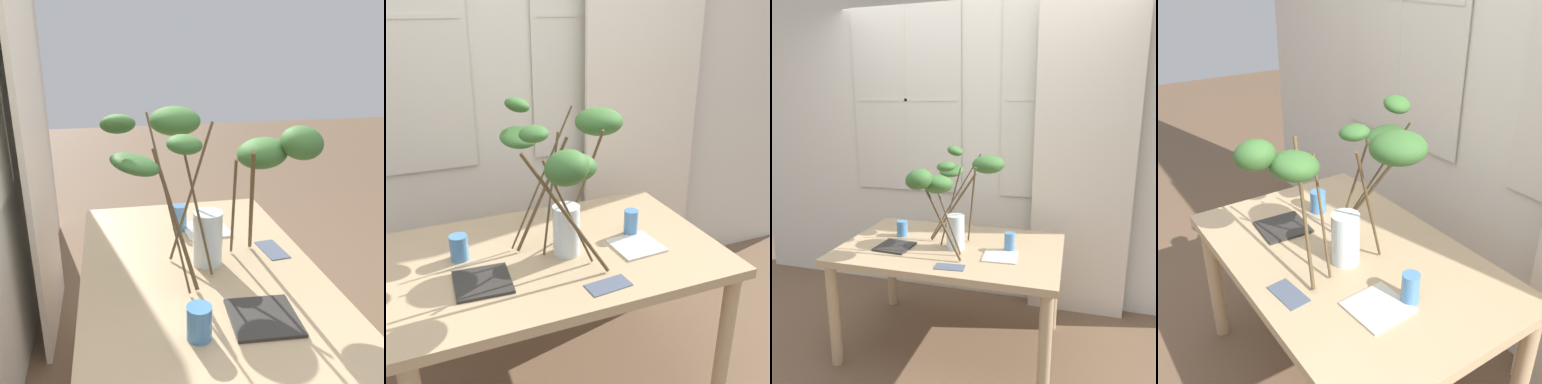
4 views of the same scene
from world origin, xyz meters
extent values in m
plane|color=brown|center=(0.00, 0.00, 0.00)|extent=(14.00, 14.00, 0.00)
cube|color=silver|center=(0.00, 0.88, 1.41)|extent=(4.55, 0.12, 2.83)
cube|color=white|center=(0.67, 0.81, 1.73)|extent=(0.93, 0.01, 1.53)
cube|color=silver|center=(0.67, 0.81, 1.73)|extent=(1.00, 0.01, 1.60)
cube|color=silver|center=(0.67, 0.81, 1.73)|extent=(0.02, 0.01, 1.53)
cube|color=silver|center=(0.67, 0.81, 1.73)|extent=(0.93, 0.01, 0.02)
cube|color=silver|center=(0.84, 0.71, 1.25)|extent=(0.76, 0.03, 2.50)
cube|color=tan|center=(0.00, 0.00, 0.73)|extent=(1.47, 0.94, 0.05)
cylinder|color=tan|center=(0.67, -0.41, 0.35)|extent=(0.07, 0.07, 0.71)
cylinder|color=tan|center=(-0.67, 0.41, 0.35)|extent=(0.07, 0.07, 0.71)
cylinder|color=tan|center=(0.67, 0.41, 0.35)|extent=(0.07, 0.07, 0.71)
cylinder|color=silver|center=(0.04, -0.04, 0.87)|extent=(0.12, 0.12, 0.23)
cylinder|color=silver|center=(0.04, -0.04, 0.79)|extent=(0.11, 0.11, 0.07)
cylinder|color=brown|center=(-0.02, 0.10, 0.99)|extent=(0.30, 0.14, 0.47)
ellipsoid|color=#38662D|center=(-0.08, 0.25, 1.23)|extent=(0.23, 0.23, 0.12)
cylinder|color=brown|center=(0.14, 0.01, 1.04)|extent=(0.11, 0.21, 0.55)
ellipsoid|color=#38662D|center=(0.23, 0.06, 1.31)|extent=(0.28, 0.28, 0.12)
cylinder|color=brown|center=(-0.02, -0.20, 1.02)|extent=(0.33, 0.14, 0.52)
ellipsoid|color=#38662D|center=(-0.08, -0.35, 1.27)|extent=(0.22, 0.21, 0.16)
cylinder|color=brown|center=(0.01, -0.13, 0.99)|extent=(0.21, 0.07, 0.47)
ellipsoid|color=#38662D|center=(-0.01, -0.23, 1.23)|extent=(0.23, 0.25, 0.14)
cylinder|color=brown|center=(-0.01, 0.13, 1.06)|extent=(0.34, 0.11, 0.60)
ellipsoid|color=#38662D|center=(-0.06, 0.30, 1.36)|extent=(0.16, 0.15, 0.10)
cylinder|color=brown|center=(-0.01, 0.02, 1.02)|extent=(0.13, 0.11, 0.52)
ellipsoid|color=#38662D|center=(-0.06, 0.07, 1.28)|extent=(0.18, 0.18, 0.08)
cylinder|color=#4C84BC|center=(-0.41, 0.09, 0.81)|extent=(0.08, 0.08, 0.11)
cylinder|color=#4C84BC|center=(0.39, 0.02, 0.81)|extent=(0.07, 0.07, 0.12)
cube|color=#2D2B28|center=(-0.36, -0.13, 0.76)|extent=(0.24, 0.24, 0.01)
cube|color=silver|center=(0.36, -0.10, 0.76)|extent=(0.22, 0.22, 0.01)
cube|color=#4C566B|center=(0.10, -0.34, 0.76)|extent=(0.19, 0.11, 0.00)
camera|label=1|loc=(-1.47, 0.33, 1.62)|focal=39.77mm
camera|label=2|loc=(-0.61, -1.73, 1.79)|focal=43.44mm
camera|label=3|loc=(0.76, -2.34, 1.69)|focal=35.80mm
camera|label=4|loc=(1.41, -0.95, 1.90)|focal=43.31mm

